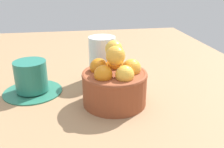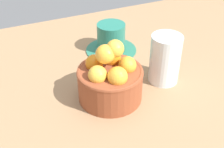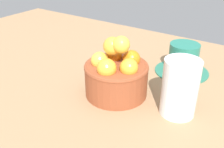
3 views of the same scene
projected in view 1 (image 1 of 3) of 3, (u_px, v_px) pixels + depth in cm
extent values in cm
cube|color=#997551|center=(114.00, 110.00, 58.75)|extent=(157.54, 91.53, 3.70)
cylinder|color=brown|center=(115.00, 88.00, 56.70)|extent=(14.20, 14.20, 7.35)
torus|color=brown|center=(115.00, 74.00, 55.48)|extent=(14.40, 14.40, 1.00)
sphere|color=orange|center=(103.00, 74.00, 52.34)|extent=(3.88, 3.88, 3.88)
sphere|color=yellow|center=(125.00, 75.00, 52.11)|extent=(3.97, 3.97, 3.97)
sphere|color=gold|center=(131.00, 68.00, 55.94)|extent=(4.21, 4.21, 4.21)
sphere|color=gold|center=(115.00, 64.00, 58.53)|extent=(3.96, 3.96, 3.96)
sphere|color=orange|center=(99.00, 67.00, 56.31)|extent=(4.06, 4.06, 4.06)
sphere|color=gold|center=(118.00, 55.00, 52.85)|extent=(4.09, 4.09, 4.09)
sphere|color=gold|center=(114.00, 49.00, 54.53)|extent=(3.76, 3.76, 3.76)
cylinder|color=#297058|center=(33.00, 91.00, 63.08)|extent=(14.27, 14.27, 0.60)
cylinder|color=#237260|center=(31.00, 76.00, 61.58)|extent=(7.77, 7.77, 7.44)
cylinder|color=silver|center=(102.00, 58.00, 68.95)|extent=(7.20, 7.20, 11.90)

